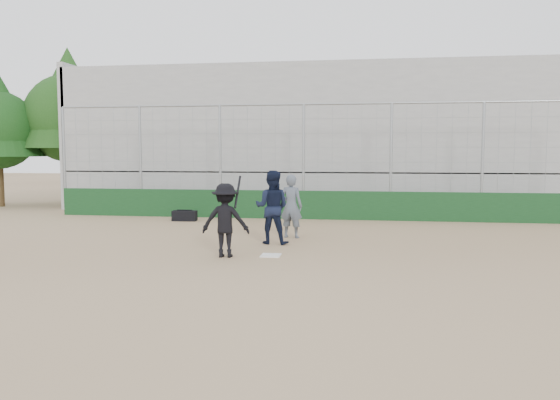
# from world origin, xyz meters

# --- Properties ---
(ground) EXTENTS (90.00, 90.00, 0.00)m
(ground) POSITION_xyz_m (0.00, 0.00, 0.00)
(ground) COLOR brown
(ground) RESTS_ON ground
(home_plate) EXTENTS (0.44, 0.44, 0.02)m
(home_plate) POSITION_xyz_m (0.00, 0.00, 0.01)
(home_plate) COLOR white
(home_plate) RESTS_ON ground
(backstop) EXTENTS (18.10, 0.25, 4.04)m
(backstop) POSITION_xyz_m (0.00, 7.00, 0.96)
(backstop) COLOR #103516
(backstop) RESTS_ON ground
(bleachers) EXTENTS (20.25, 6.70, 6.98)m
(bleachers) POSITION_xyz_m (0.00, 11.95, 2.92)
(bleachers) COLOR gray
(bleachers) RESTS_ON ground
(tree_left) EXTENTS (4.48, 4.48, 7.00)m
(tree_left) POSITION_xyz_m (-11.00, 11.00, 4.39)
(tree_left) COLOR #392714
(tree_left) RESTS_ON ground
(batter_at_plate) EXTENTS (1.10, 0.77, 1.81)m
(batter_at_plate) POSITION_xyz_m (-0.98, -0.26, 0.83)
(batter_at_plate) COLOR black
(batter_at_plate) RESTS_ON ground
(catcher_crouched) EXTENTS (1.02, 0.86, 1.26)m
(catcher_crouched) POSITION_xyz_m (-0.24, 1.60, 0.63)
(catcher_crouched) COLOR black
(catcher_crouched) RESTS_ON ground
(umpire) EXTENTS (0.71, 0.55, 1.57)m
(umpire) POSITION_xyz_m (0.12, 2.69, 0.78)
(umpire) COLOR #505966
(umpire) RESTS_ON ground
(equipment_bag) EXTENTS (0.83, 0.38, 0.39)m
(equipment_bag) POSITION_xyz_m (-3.96, 5.81, 0.18)
(equipment_bag) COLOR black
(equipment_bag) RESTS_ON ground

